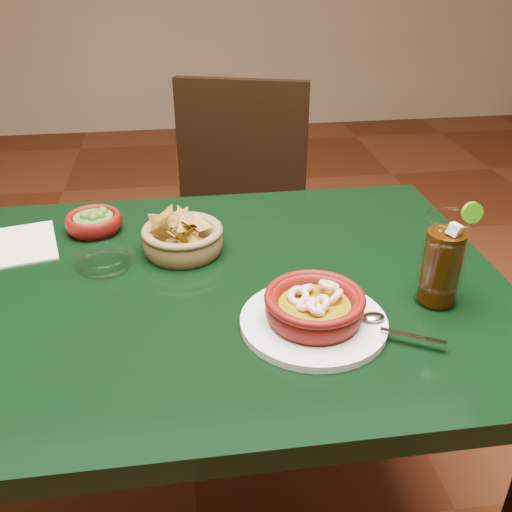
{
  "coord_description": "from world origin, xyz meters",
  "views": [
    {
      "loc": [
        0.02,
        -0.89,
        1.3
      ],
      "look_at": [
        0.14,
        -0.02,
        0.81
      ],
      "focal_mm": 40.0,
      "sensor_mm": 36.0,
      "label": 1
    }
  ],
  "objects": [
    {
      "name": "glass_ashtray",
      "position": [
        -0.14,
        0.09,
        0.76
      ],
      "size": [
        0.13,
        0.13,
        0.03
      ],
      "color": "white",
      "rests_on": "dining_table"
    },
    {
      "name": "paper_menu",
      "position": [
        -0.31,
        0.2,
        0.75
      ],
      "size": [
        0.17,
        0.21,
        0.0
      ],
      "color": "beige",
      "rests_on": "dining_table"
    },
    {
      "name": "cola_drink",
      "position": [
        0.44,
        -0.12,
        0.83
      ],
      "size": [
        0.16,
        0.16,
        0.18
      ],
      "color": "white",
      "rests_on": "dining_table"
    },
    {
      "name": "dining_chair",
      "position": [
        0.18,
        0.71,
        0.51
      ],
      "size": [
        0.54,
        0.54,
        0.93
      ],
      "color": "black",
      "rests_on": "ground"
    },
    {
      "name": "dining_table",
      "position": [
        0.0,
        0.0,
        0.65
      ],
      "size": [
        1.2,
        0.8,
        0.75
      ],
      "color": "black",
      "rests_on": "ground"
    },
    {
      "name": "guacamole_ramekin",
      "position": [
        -0.17,
        0.24,
        0.77
      ],
      "size": [
        0.14,
        0.14,
        0.05
      ],
      "color": "#520907",
      "rests_on": "dining_table"
    },
    {
      "name": "chip_basket",
      "position": [
        0.01,
        0.12,
        0.78
      ],
      "size": [
        0.19,
        0.19,
        0.11
      ],
      "color": "olive",
      "rests_on": "dining_table"
    },
    {
      "name": "shrimp_plate",
      "position": [
        0.22,
        -0.15,
        0.78
      ],
      "size": [
        0.3,
        0.24,
        0.07
      ],
      "color": "silver",
      "rests_on": "dining_table"
    }
  ]
}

